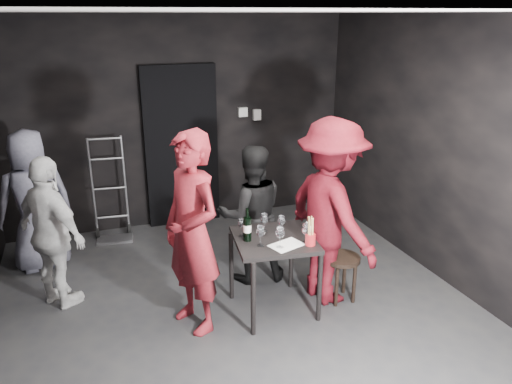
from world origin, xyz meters
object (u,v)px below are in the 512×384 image
object	(u,v)px
tasting_table	(274,247)
server_red	(191,213)
woman_black	(252,216)
breadstick_cup	(311,231)
man_maroon	(332,194)
hand_truck	(113,221)
bystander_grey	(34,198)
bystander_cream	(52,234)
wine_bottle	(247,228)
stool	(342,265)

from	to	relation	value
tasting_table	server_red	xyz separation A→B (m)	(-0.76, 0.01, 0.44)
server_red	woman_black	distance (m)	1.06
breadstick_cup	man_maroon	bearing A→B (deg)	38.54
hand_truck	man_maroon	bearing A→B (deg)	-42.33
man_maroon	bystander_grey	size ratio (longest dim) A/B	1.33
bystander_cream	breadstick_cup	bearing A→B (deg)	-152.39
tasting_table	woman_black	bearing A→B (deg)	89.51
tasting_table	bystander_grey	distance (m)	2.69
bystander_cream	wine_bottle	size ratio (longest dim) A/B	4.83
tasting_table	bystander_cream	distance (m)	2.08
hand_truck	stool	bearing A→B (deg)	-42.13
hand_truck	bystander_cream	distance (m)	1.61
hand_truck	bystander_cream	size ratio (longest dim) A/B	0.87
stool	server_red	distance (m)	1.61
bystander_grey	man_maroon	bearing A→B (deg)	139.08
server_red	woman_black	size ratio (longest dim) A/B	1.53
woman_black	bystander_grey	world-z (taller)	bystander_grey
woman_black	bystander_grey	bearing A→B (deg)	-18.08
man_maroon	breadstick_cup	world-z (taller)	man_maroon
woman_black	tasting_table	bearing A→B (deg)	97.31
woman_black	bystander_cream	bearing A→B (deg)	3.40
tasting_table	bystander_grey	world-z (taller)	bystander_grey
stool	woman_black	distance (m)	1.04
tasting_table	bystander_cream	world-z (taller)	bystander_cream
stool	breadstick_cup	distance (m)	0.69
breadstick_cup	bystander_grey	bearing A→B (deg)	140.88
hand_truck	man_maroon	size ratio (longest dim) A/B	0.59
bystander_grey	stool	bearing A→B (deg)	138.54
bystander_cream	bystander_grey	bearing A→B (deg)	-24.62
tasting_table	woman_black	size ratio (longest dim) A/B	0.52
server_red	bystander_grey	size ratio (longest dim) A/B	1.33
man_maroon	wine_bottle	distance (m)	0.87
bystander_grey	wine_bottle	size ratio (longest dim) A/B	5.33
breadstick_cup	tasting_table	bearing A→B (deg)	134.96
hand_truck	tasting_table	world-z (taller)	hand_truck
server_red	hand_truck	bearing A→B (deg)	172.37
tasting_table	man_maroon	world-z (taller)	man_maroon
woman_black	server_red	bearing A→B (deg)	47.36
bystander_cream	stool	bearing A→B (deg)	-145.07
server_red	breadstick_cup	distance (m)	1.06
man_maroon	bystander_cream	bearing A→B (deg)	62.79
tasting_table	breadstick_cup	xyz separation A→B (m)	(0.24, -0.24, 0.23)
bystander_cream	bystander_grey	xyz separation A→B (m)	(-0.19, 0.88, 0.08)
server_red	bystander_cream	xyz separation A→B (m)	(-1.16, 0.78, -0.35)
bystander_grey	wine_bottle	distance (m)	2.48
woman_black	man_maroon	bearing A→B (deg)	141.11
hand_truck	bystander_cream	world-z (taller)	bystander_cream
hand_truck	tasting_table	bearing A→B (deg)	-52.73
bystander_grey	breadstick_cup	size ratio (longest dim) A/B	5.74
tasting_table	wine_bottle	size ratio (longest dim) A/B	2.43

